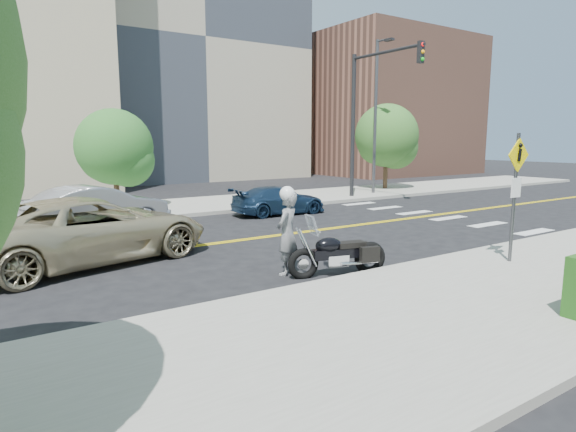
{
  "coord_description": "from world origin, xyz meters",
  "views": [
    {
      "loc": [
        -6.34,
        -12.62,
        2.99
      ],
      "look_at": [
        -0.06,
        -3.21,
        1.2
      ],
      "focal_mm": 30.0,
      "sensor_mm": 36.0,
      "label": 1
    }
  ],
  "objects_px": {
    "parked_car_blue": "(279,200)",
    "motorcyclist": "(287,231)",
    "motorcycle": "(339,244)",
    "parked_car_silver": "(97,208)",
    "suv": "(90,230)",
    "pedestrian_sign": "(516,185)"
  },
  "relations": [
    {
      "from": "pedestrian_sign",
      "to": "motorcyclist",
      "type": "height_order",
      "value": "pedestrian_sign"
    },
    {
      "from": "motorcycle",
      "to": "parked_car_silver",
      "type": "relative_size",
      "value": 0.49
    },
    {
      "from": "motorcyclist",
      "to": "motorcycle",
      "type": "xyz_separation_m",
      "value": [
        0.93,
        -0.67,
        -0.3
      ]
    },
    {
      "from": "pedestrian_sign",
      "to": "parked_car_silver",
      "type": "relative_size",
      "value": 0.65
    },
    {
      "from": "parked_car_silver",
      "to": "pedestrian_sign",
      "type": "bearing_deg",
      "value": -160.34
    },
    {
      "from": "parked_car_blue",
      "to": "motorcyclist",
      "type": "bearing_deg",
      "value": 151.31
    },
    {
      "from": "suv",
      "to": "parked_car_silver",
      "type": "height_order",
      "value": "suv"
    },
    {
      "from": "motorcyclist",
      "to": "suv",
      "type": "bearing_deg",
      "value": -78.18
    },
    {
      "from": "motorcycle",
      "to": "parked_car_silver",
      "type": "distance_m",
      "value": 9.05
    },
    {
      "from": "parked_car_silver",
      "to": "parked_car_blue",
      "type": "height_order",
      "value": "parked_car_silver"
    },
    {
      "from": "pedestrian_sign",
      "to": "suv",
      "type": "distance_m",
      "value": 10.21
    },
    {
      "from": "suv",
      "to": "parked_car_silver",
      "type": "xyz_separation_m",
      "value": [
        1.06,
        4.17,
        -0.05
      ]
    },
    {
      "from": "pedestrian_sign",
      "to": "parked_car_silver",
      "type": "height_order",
      "value": "pedestrian_sign"
    },
    {
      "from": "pedestrian_sign",
      "to": "motorcyclist",
      "type": "bearing_deg",
      "value": 152.68
    },
    {
      "from": "motorcyclist",
      "to": "parked_car_silver",
      "type": "bearing_deg",
      "value": -104.83
    },
    {
      "from": "parked_car_blue",
      "to": "motorcycle",
      "type": "bearing_deg",
      "value": 158.56
    },
    {
      "from": "pedestrian_sign",
      "to": "parked_car_blue",
      "type": "bearing_deg",
      "value": 90.58
    },
    {
      "from": "motorcyclist",
      "to": "parked_car_blue",
      "type": "bearing_deg",
      "value": -153.13
    },
    {
      "from": "parked_car_silver",
      "to": "suv",
      "type": "bearing_deg",
      "value": 150.61
    },
    {
      "from": "motorcycle",
      "to": "parked_car_silver",
      "type": "height_order",
      "value": "parked_car_silver"
    },
    {
      "from": "pedestrian_sign",
      "to": "parked_car_silver",
      "type": "xyz_separation_m",
      "value": [
        -7.08,
        10.21,
        -1.2
      ]
    },
    {
      "from": "parked_car_silver",
      "to": "parked_car_blue",
      "type": "distance_m",
      "value": 6.99
    }
  ]
}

